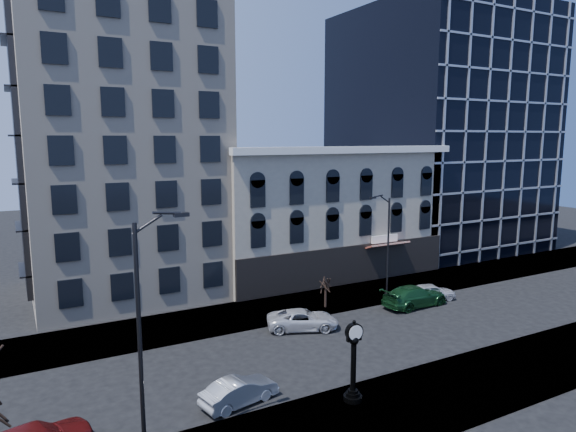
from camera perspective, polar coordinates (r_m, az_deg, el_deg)
ground at (r=32.67m, az=0.28°, el=-15.23°), size 160.00×160.00×0.00m
sidewalk_far at (r=39.35m, az=-5.45°, el=-10.93°), size 160.00×6.00×0.12m
sidewalk_near at (r=26.67m, az=9.19°, el=-21.07°), size 160.00×6.00×0.12m
cream_tower at (r=46.20m, az=-18.67°, el=15.80°), size 15.90×15.40×42.50m
victorian_row at (r=50.18m, az=3.55°, el=0.37°), size 22.60×11.19×12.50m
glass_office at (r=66.09m, az=16.27°, el=9.00°), size 20.00×20.15×28.00m
street_clock at (r=26.87m, az=7.28°, el=-16.05°), size 0.96×0.96×4.23m
street_lamp_near at (r=21.43m, az=-14.49°, el=-5.80°), size 2.70×0.42×10.43m
street_lamp_far at (r=41.90m, az=10.55°, el=-0.35°), size 2.28×0.57×8.81m
bare_tree_far at (r=40.27m, az=4.21°, el=-6.92°), size 1.79×1.79×3.07m
car_near_b at (r=27.28m, az=-5.43°, el=-18.81°), size 4.26×2.22×1.34m
car_far_a at (r=36.49m, az=1.65°, el=-11.44°), size 5.48×4.04×1.38m
car_far_b at (r=42.36m, az=13.89°, el=-8.63°), size 5.76×2.55×1.65m
car_far_c at (r=44.29m, az=15.59°, el=-8.12°), size 4.30×2.56×1.37m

